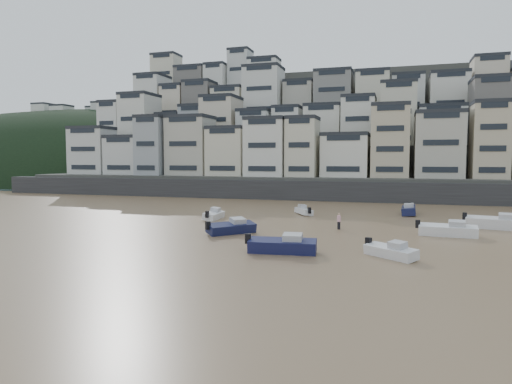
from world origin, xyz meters
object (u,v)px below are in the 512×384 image
(boat_a, at_px, (282,243))
(boat_h, at_px, (304,210))
(boat_i, at_px, (409,208))
(person_pink, at_px, (339,221))
(boat_g, at_px, (498,220))
(boat_c, at_px, (231,226))
(boat_d, at_px, (448,228))
(boat_f, at_px, (214,214))
(boat_b, at_px, (391,249))

(boat_a, bearing_deg, boat_h, 91.11)
(boat_i, height_order, person_pink, person_pink)
(boat_g, relative_size, boat_h, 1.55)
(boat_g, bearing_deg, boat_i, 140.76)
(boat_i, bearing_deg, boat_c, -36.48)
(boat_a, relative_size, boat_i, 1.00)
(boat_d, bearing_deg, boat_g, 53.56)
(boat_f, bearing_deg, boat_d, -102.35)
(boat_b, bearing_deg, boat_d, 104.50)
(boat_c, bearing_deg, boat_b, -72.45)
(boat_c, relative_size, boat_b, 1.18)
(boat_a, relative_size, boat_b, 1.28)
(boat_b, xyz_separation_m, person_pink, (-5.46, 12.87, 0.23))
(boat_b, xyz_separation_m, boat_f, (-21.31, 16.35, 0.03))
(boat_i, height_order, boat_c, boat_i)
(boat_g, xyz_separation_m, boat_c, (-26.29, -11.30, -0.18))
(boat_c, distance_m, person_pink, 11.70)
(boat_h, bearing_deg, boat_b, 173.91)
(boat_g, bearing_deg, person_pink, -151.06)
(boat_b, relative_size, person_pink, 2.68)
(boat_d, relative_size, person_pink, 3.37)
(boat_i, relative_size, boat_b, 1.28)
(boat_g, bearing_deg, boat_b, -109.78)
(boat_h, height_order, person_pink, person_pink)
(boat_d, height_order, boat_b, boat_d)
(boat_i, xyz_separation_m, person_pink, (-7.48, -15.85, 0.06))
(boat_h, bearing_deg, boat_g, -137.34)
(boat_d, bearing_deg, person_pink, 178.28)
(person_pink, bearing_deg, boat_h, 117.56)
(boat_i, height_order, boat_b, boat_i)
(boat_h, bearing_deg, boat_d, -158.79)
(boat_h, distance_m, boat_f, 12.74)
(boat_a, xyz_separation_m, boat_i, (10.33, 29.48, 0.00))
(boat_i, height_order, boat_f, boat_i)
(boat_a, distance_m, boat_c, 10.44)
(boat_c, relative_size, boat_d, 0.94)
(boat_h, bearing_deg, person_pink, 176.26)
(boat_h, relative_size, boat_d, 0.75)
(boat_i, relative_size, boat_f, 1.22)
(boat_c, relative_size, person_pink, 3.17)
(boat_d, height_order, person_pink, person_pink)
(boat_d, distance_m, boat_f, 26.94)
(boat_c, bearing_deg, boat_g, -25.38)
(boat_i, relative_size, boat_d, 1.02)
(boat_c, bearing_deg, boat_d, -35.42)
(boat_a, xyz_separation_m, boat_g, (19.13, 18.90, 0.12))
(boat_a, bearing_deg, boat_g, 38.45)
(boat_i, xyz_separation_m, boat_b, (-2.01, -28.71, -0.18))
(boat_a, distance_m, boat_h, 25.54)
(boat_a, xyz_separation_m, boat_f, (-12.99, 17.13, -0.15))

